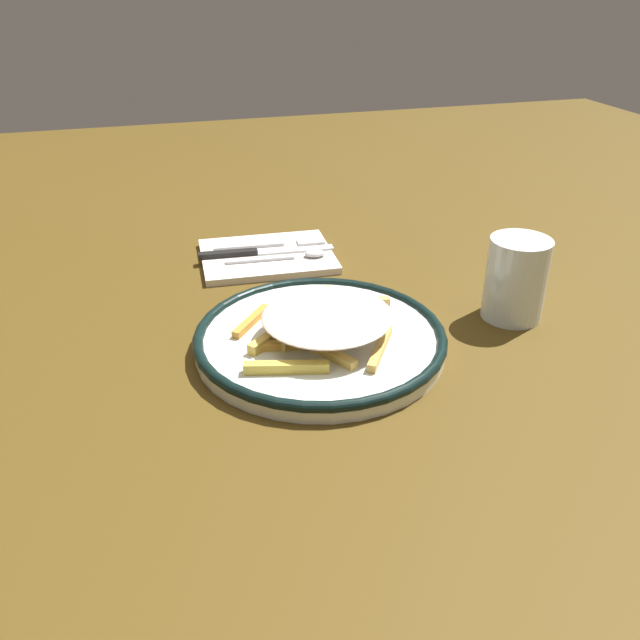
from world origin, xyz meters
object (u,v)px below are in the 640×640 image
object	(u,v)px
napkin	(267,256)
fries_heap	(323,319)
spoon	(293,256)
water_glass	(516,279)
fork	(271,244)
plate	(320,339)
knife	(255,252)

from	to	relation	value
napkin	fries_heap	bearing A→B (deg)	1.59
spoon	water_glass	bearing A→B (deg)	44.41
napkin	fork	distance (m)	0.03
napkin	water_glass	xyz separation A→B (m)	(0.27, 0.27, 0.05)
plate	fries_heap	size ratio (longest dim) A/B	1.33
fries_heap	knife	distance (m)	0.29
fries_heap	spoon	distance (m)	0.26
spoon	water_glass	size ratio (longest dim) A/B	1.42
plate	fries_heap	xyz separation A→B (m)	(0.00, 0.00, 0.03)
fries_heap	water_glass	xyz separation A→B (m)	(-0.01, 0.26, 0.01)
knife	water_glass	world-z (taller)	water_glass
spoon	fork	bearing A→B (deg)	-158.57
plate	fries_heap	world-z (taller)	fries_heap
fork	spoon	size ratio (longest dim) A/B	1.16
plate	water_glass	size ratio (longest dim) A/B	2.81
water_glass	knife	bearing A→B (deg)	-133.28
plate	water_glass	bearing A→B (deg)	91.93
plate	spoon	world-z (taller)	plate
fork	water_glass	world-z (taller)	water_glass
napkin	knife	xyz separation A→B (m)	(-0.00, -0.02, 0.01)
knife	spoon	xyz separation A→B (m)	(0.03, 0.05, 0.00)
fork	water_glass	bearing A→B (deg)	40.87
water_glass	plate	bearing A→B (deg)	-88.07
plate	fries_heap	bearing A→B (deg)	21.50
spoon	water_glass	distance (m)	0.34
spoon	water_glass	world-z (taller)	water_glass
fork	knife	xyz separation A→B (m)	(0.03, -0.03, 0.00)
napkin	fork	xyz separation A→B (m)	(-0.03, 0.01, 0.01)
fork	spoon	distance (m)	0.06
fries_heap	napkin	xyz separation A→B (m)	(-0.28, -0.01, -0.04)
napkin	water_glass	size ratio (longest dim) A/B	1.87
water_glass	spoon	bearing A→B (deg)	-135.59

